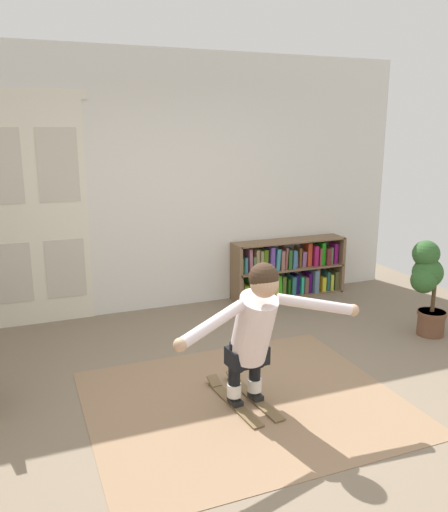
# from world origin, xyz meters

# --- Properties ---
(ground_plane) EXTENTS (7.20, 7.20, 0.00)m
(ground_plane) POSITION_xyz_m (0.00, 0.00, 0.00)
(ground_plane) COLOR #7A6A57
(back_wall) EXTENTS (6.00, 0.10, 2.90)m
(back_wall) POSITION_xyz_m (0.00, 2.60, 1.45)
(back_wall) COLOR silver
(back_wall) RESTS_ON ground
(double_door) EXTENTS (1.22, 0.05, 2.45)m
(double_door) POSITION_xyz_m (-1.41, 2.54, 1.23)
(double_door) COLOR silver
(double_door) RESTS_ON ground
(rug) EXTENTS (2.36, 1.98, 0.01)m
(rug) POSITION_xyz_m (-0.06, 0.17, 0.00)
(rug) COLOR #8F7053
(rug) RESTS_ON ground
(bookshelf) EXTENTS (1.47, 0.30, 0.72)m
(bookshelf) POSITION_xyz_m (1.53, 2.39, 0.33)
(bookshelf) COLOR brown
(bookshelf) RESTS_ON ground
(potted_plant) EXTENTS (0.39, 0.38, 0.97)m
(potted_plant) POSITION_xyz_m (2.21, 0.75, 0.55)
(potted_plant) COLOR brown
(potted_plant) RESTS_ON ground
(skis_pair) EXTENTS (0.34, 0.80, 0.07)m
(skis_pair) POSITION_xyz_m (-0.07, 0.20, 0.02)
(skis_pair) COLOR brown
(skis_pair) RESTS_ON rug
(person_skier) EXTENTS (1.46, 0.62, 1.10)m
(person_skier) POSITION_xyz_m (-0.05, 0.02, 0.68)
(person_skier) COLOR white
(person_skier) RESTS_ON skis_pair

